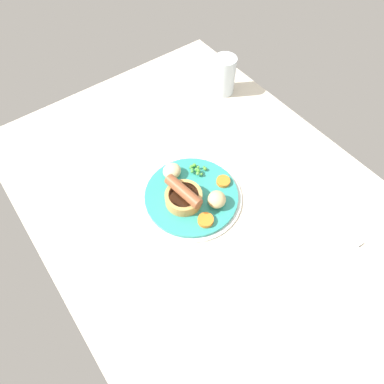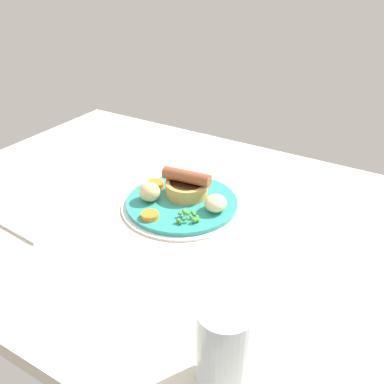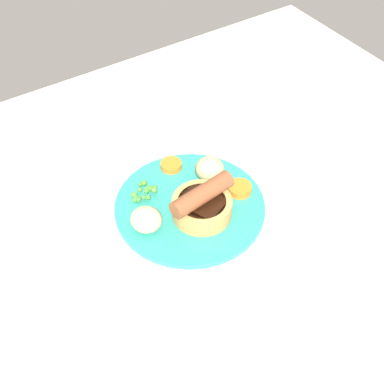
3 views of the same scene
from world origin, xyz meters
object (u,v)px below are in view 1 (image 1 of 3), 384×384
Objects in this scene: carrot_slice_0 at (206,220)px; fork at (332,216)px; pea_pile at (197,169)px; drinking_glass at (224,75)px; potato_chunk_1 at (218,199)px; dinner_plate at (191,196)px; potato_chunk_0 at (172,171)px; sausage_pudding at (184,196)px; carrot_slice_3 at (224,182)px.

carrot_slice_0 is 0.21× the size of fork.
drinking_glass is (21.48, -26.68, 3.52)cm from pea_pile.
fork is (-18.99, -20.38, -3.08)cm from potato_chunk_1.
potato_chunk_0 is at bearing 2.53° from dinner_plate.
sausage_pudding is 3.06× the size of carrot_slice_3.
drinking_glass reaches higher than sausage_pudding.
pea_pile reaches higher than dinner_plate.
drinking_glass reaches higher than potato_chunk_1.
potato_chunk_0 is 0.26× the size of fork.
fork is (-32.59, -24.28, -2.77)cm from potato_chunk_0.
fork is 1.54× the size of drinking_glass.
carrot_slice_3 is 37.08cm from drinking_glass.
dinner_plate is at bearing 48.49° from fork.
carrot_slice_3 is at bearing -60.09° from carrot_slice_0.
potato_chunk_1 is at bearing 41.57° from sausage_pudding.
potato_chunk_0 is 1.05× the size of potato_chunk_1.
drinking_glass is at bearing -39.47° from carrot_slice_3.
dinner_plate is at bearing -177.47° from potato_chunk_0.
potato_chunk_0 is 0.41× the size of drinking_glass.
potato_chunk_1 reaches higher than carrot_slice_3.
dinner_plate is at bearing 76.59° from carrot_slice_3.
potato_chunk_0 is 37.49cm from drinking_glass.
dinner_plate is at bearing 31.37° from potato_chunk_1.
pea_pile reaches higher than carrot_slice_3.
sausage_pudding is at bearing 164.30° from potato_chunk_0.
pea_pile is 1.33× the size of carrot_slice_3.
drinking_glass reaches higher than potato_chunk_0.
pea_pile is at bearing -47.57° from dinner_plate.
drinking_glass is (51.22, -8.13, 5.55)cm from fork.
carrot_slice_0 is (-2.27, 5.42, -1.38)cm from potato_chunk_1.
sausage_pudding is 11.52cm from carrot_slice_3.
potato_chunk_1 is at bearing -164.02° from potato_chunk_0.
carrot_slice_3 is (-9.83, -8.97, -1.15)cm from potato_chunk_0.
carrot_slice_0 is (-8.09, 1.87, 1.43)cm from dinner_plate.
potato_chunk_0 reaches higher than pea_pile.
pea_pile is 0.97× the size of potato_chunk_0.
fork is at bearing -146.08° from carrot_slice_3.
sausage_pudding reaches higher than potato_chunk_1.
dinner_plate is 5.50× the size of pea_pile.
fork is at bearing -148.05° from pea_pile.
sausage_pudding is at bearing 49.13° from potato_chunk_1.
dinner_plate is 41.87cm from drinking_glass.
potato_chunk_0 is at bearing 42.38° from carrot_slice_3.
drinking_glass is (26.86, -34.72, 2.24)cm from sausage_pudding.
pea_pile is (5.38, -8.04, -1.28)cm from sausage_pudding.
sausage_pudding is at bearing 5.90° from carrot_slice_0.
pea_pile is 35.11cm from fork.
sausage_pudding is at bearing 81.92° from carrot_slice_3.
pea_pile is at bearing -116.46° from potato_chunk_0.
carrot_slice_3 is 0.30× the size of drinking_glass.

